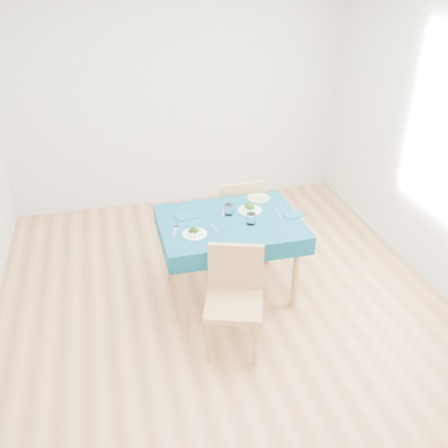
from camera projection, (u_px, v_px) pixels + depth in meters
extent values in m
cube|color=#A27043|center=(224.00, 307.00, 4.52)|extent=(4.00, 4.50, 0.02)
cube|color=silver|center=(176.00, 94.00, 5.76)|extent=(4.00, 0.02, 2.70)
cube|color=silver|center=(364.00, 384.00, 1.95)|extent=(4.00, 0.02, 2.70)
cube|color=#08435A|center=(229.00, 257.00, 4.53)|extent=(1.22, 0.93, 0.76)
cube|color=tan|center=(234.00, 292.00, 3.79)|extent=(0.57, 0.60, 1.10)
cube|color=tan|center=(236.00, 200.00, 5.12)|extent=(0.47, 0.51, 1.14)
cube|color=silver|center=(175.00, 231.00, 4.18)|extent=(0.08, 0.19, 0.00)
cube|color=silver|center=(215.00, 228.00, 4.22)|extent=(0.03, 0.19, 0.00)
cube|color=silver|center=(224.00, 212.00, 4.49)|extent=(0.07, 0.17, 0.00)
cube|color=silver|center=(279.00, 215.00, 4.44)|extent=(0.02, 0.21, 0.00)
cube|color=navy|center=(186.00, 216.00, 4.40)|extent=(0.21, 0.16, 0.01)
cube|color=navy|center=(294.00, 215.00, 4.43)|extent=(0.20, 0.16, 0.01)
cylinder|color=white|center=(229.00, 210.00, 4.42)|extent=(0.08, 0.08, 0.10)
cylinder|color=white|center=(251.00, 219.00, 4.27)|extent=(0.08, 0.08, 0.10)
cylinder|color=#91C35F|center=(258.00, 198.00, 4.72)|extent=(0.22, 0.22, 0.01)
cube|color=beige|center=(259.00, 197.00, 4.71)|extent=(0.10, 0.10, 0.01)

